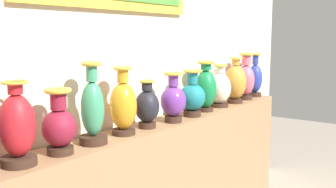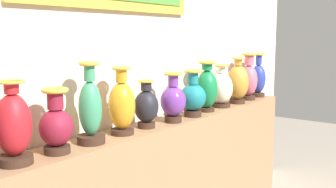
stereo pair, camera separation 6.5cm
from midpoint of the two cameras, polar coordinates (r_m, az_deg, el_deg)
back_wall at (r=2.80m, az=-4.19°, el=5.73°), size 4.38×0.14×2.80m
vase_crimson at (r=1.91m, az=-21.48°, el=-4.50°), size 0.16×0.16×0.38m
vase_burgundy at (r=2.03m, az=-16.03°, el=-4.35°), size 0.17×0.17×0.33m
vase_jade at (r=2.17m, az=-11.47°, el=-2.25°), size 0.15×0.15×0.44m
vase_amber at (r=2.35m, az=-7.15°, el=-1.64°), size 0.16×0.16×0.40m
vase_onyx at (r=2.52m, az=-3.72°, el=-1.75°), size 0.15×0.15×0.30m
vase_violet at (r=2.67m, az=0.06°, el=-0.88°), size 0.17×0.17×0.34m
vase_teal at (r=2.87m, az=2.83°, el=-0.30°), size 0.19×0.19×0.34m
vase_emerald at (r=3.07m, az=4.75°, el=0.90°), size 0.16×0.16×0.39m
vase_ivory at (r=3.28m, az=6.76°, el=0.82°), size 0.18×0.18×0.35m
vase_ochre at (r=3.48m, az=8.99°, el=1.64°), size 0.19×0.19×0.39m
vase_rose at (r=3.70m, az=10.45°, el=2.15°), size 0.16×0.16×0.42m
vase_cobalt at (r=3.91m, az=11.74°, el=2.23°), size 0.14×0.14×0.41m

